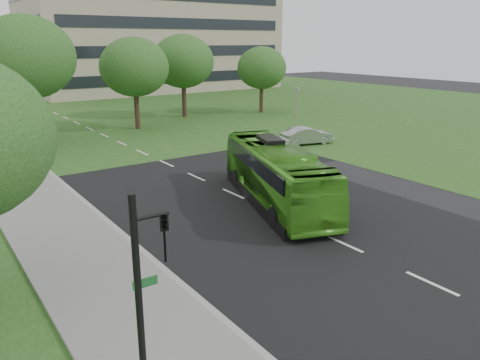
{
  "coord_description": "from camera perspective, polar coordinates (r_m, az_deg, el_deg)",
  "views": [
    {
      "loc": [
        -13.6,
        -13.88,
        7.97
      ],
      "look_at": [
        -1.27,
        3.57,
        1.6
      ],
      "focal_mm": 35.0,
      "sensor_mm": 36.0,
      "label": 1
    }
  ],
  "objects": [
    {
      "name": "ground",
      "position": [
        21.0,
        8.52,
        -5.89
      ],
      "size": [
        160.0,
        160.0,
        0.0
      ],
      "primitive_type": "plane",
      "color": "black",
      "rests_on": "ground"
    },
    {
      "name": "street_surfaces",
      "position": [
        39.75,
        -15.13,
        4.49
      ],
      "size": [
        120.0,
        120.0,
        0.15
      ],
      "color": "black",
      "rests_on": "ground"
    },
    {
      "name": "office_building",
      "position": [
        83.89,
        -10.73,
        19.42
      ],
      "size": [
        40.1,
        20.1,
        25.0
      ],
      "color": "tan",
      "rests_on": "ground"
    },
    {
      "name": "tree_park_b",
      "position": [
        41.08,
        -24.71,
        13.42
      ],
      "size": [
        7.63,
        7.63,
        10.0
      ],
      "color": "black",
      "rests_on": "ground"
    },
    {
      "name": "tree_park_c",
      "position": [
        44.9,
        -12.76,
        13.26
      ],
      "size": [
        6.29,
        6.29,
        8.36
      ],
      "color": "black",
      "rests_on": "ground"
    },
    {
      "name": "tree_park_d",
      "position": [
        51.44,
        -6.99,
        14.15
      ],
      "size": [
        6.57,
        6.57,
        8.69
      ],
      "color": "black",
      "rests_on": "ground"
    },
    {
      "name": "tree_park_e",
      "position": [
        54.5,
        2.66,
        13.49
      ],
      "size": [
        5.56,
        5.56,
        7.42
      ],
      "color": "black",
      "rests_on": "ground"
    },
    {
      "name": "bus",
      "position": [
        23.67,
        4.46,
        0.67
      ],
      "size": [
        5.97,
        10.94,
        2.99
      ],
      "primitive_type": "imported",
      "rotation": [
        0.0,
        0.0,
        -0.34
      ],
      "color": "#3F951E",
      "rests_on": "ground"
    },
    {
      "name": "sedan",
      "position": [
        37.94,
        8.13,
        5.38
      ],
      "size": [
        4.49,
        2.4,
        1.41
      ],
      "primitive_type": "imported",
      "rotation": [
        0.0,
        0.0,
        1.35
      ],
      "color": "#9E9EA2",
      "rests_on": "ground"
    },
    {
      "name": "traffic_light",
      "position": [
        9.83,
        -11.35,
        -13.56
      ],
      "size": [
        0.85,
        0.25,
        5.24
      ],
      "rotation": [
        0.0,
        0.0,
        -0.29
      ],
      "color": "black",
      "rests_on": "ground"
    },
    {
      "name": "camera_pole",
      "position": [
        44.44,
        6.96,
        9.38
      ],
      "size": [
        0.38,
        0.34,
        3.84
      ],
      "rotation": [
        0.0,
        0.0,
        0.26
      ],
      "color": "gray",
      "rests_on": "ground"
    }
  ]
}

